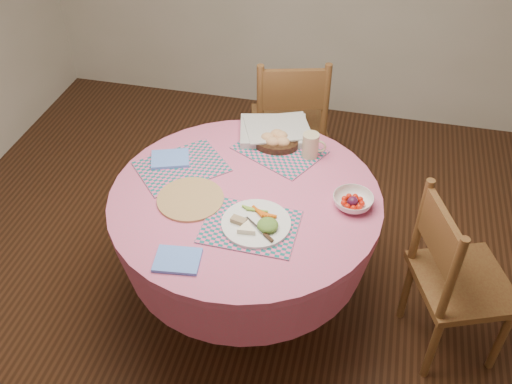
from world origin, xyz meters
The scene contains 15 objects.
ground centered at (0.00, 0.00, 0.00)m, with size 4.00×4.00×0.00m, color #331C0F.
dining_table centered at (0.00, 0.00, 0.56)m, with size 1.24×1.24×0.75m.
chair_right centered at (0.97, -0.03, 0.48)m, with size 0.53×0.54×0.92m.
chair_back centered at (0.03, 0.98, 0.51)m, with size 0.55×0.53×0.97m.
placemat_front centered at (0.07, -0.19, 0.75)m, with size 0.40×0.30×0.01m, color #116263.
placemat_left centered at (-0.35, 0.13, 0.75)m, with size 0.40×0.30×0.01m, color #116263.
placemat_back centered at (0.08, 0.37, 0.75)m, with size 0.40×0.30×0.01m, color #116263.
wicker_trivet centered at (-0.23, -0.09, 0.76)m, with size 0.30×0.30×0.01m, color #A88749.
napkin_near centered at (-0.16, -0.45, 0.76)m, with size 0.18×0.14×0.01m, color #5D8BF0.
napkin_far centered at (-0.42, 0.16, 0.76)m, with size 0.18×0.14×0.01m, color #5D8BF0.
dinner_plate centered at (0.10, -0.18, 0.77)m, with size 0.30×0.30×0.05m.
bread_bowl centered at (0.06, 0.40, 0.79)m, with size 0.23×0.23×0.08m.
latte_mug centered at (0.24, 0.36, 0.82)m, with size 0.12×0.08×0.12m.
fruit_bowl centered at (0.48, 0.04, 0.78)m, with size 0.20×0.20×0.06m.
newspaper_stack centered at (0.03, 0.50, 0.78)m, with size 0.41×0.35×0.04m.
Camera 1 is at (0.49, -1.88, 2.44)m, focal length 40.00 mm.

